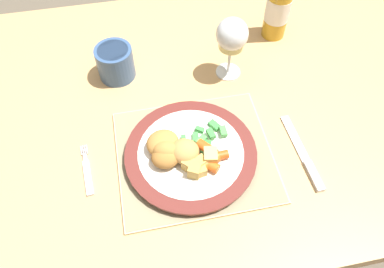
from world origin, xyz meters
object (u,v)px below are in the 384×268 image
at_px(bottle, 280,1).
at_px(drinking_cup, 115,62).
at_px(dining_table, 198,122).
at_px(wine_glass, 232,37).
at_px(table_knife, 305,158).
at_px(dinner_plate, 191,154).
at_px(fork, 87,173).

height_order(bottle, drinking_cup, bottle).
height_order(dining_table, wine_glass, wine_glass).
height_order(table_knife, drinking_cup, drinking_cup).
bearing_deg(dinner_plate, table_knife, -11.71).
relative_size(fork, drinking_cup, 1.38).
height_order(table_knife, wine_glass, wine_glass).
xyz_separation_m(dinner_plate, fork, (-0.21, 0.00, -0.01)).
height_order(table_knife, bottle, bottle).
xyz_separation_m(fork, table_knife, (0.45, -0.05, 0.00)).
relative_size(dinner_plate, wine_glass, 1.72).
xyz_separation_m(dining_table, bottle, (0.24, 0.19, 0.19)).
xyz_separation_m(dinner_plate, drinking_cup, (-0.13, 0.27, 0.03)).
bearing_deg(bottle, dinner_plate, -130.44).
xyz_separation_m(table_knife, bottle, (0.06, 0.39, 0.10)).
bearing_deg(table_knife, dining_table, 132.97).
bearing_deg(fork, bottle, 33.82).
bearing_deg(table_knife, dinner_plate, 168.29).
xyz_separation_m(dinner_plate, bottle, (0.29, 0.34, 0.09)).
relative_size(dining_table, wine_glass, 9.64).
bearing_deg(wine_glass, bottle, 37.10).
bearing_deg(table_knife, drinking_cup, 138.61).
bearing_deg(dining_table, table_knife, -47.03).
bearing_deg(bottle, drinking_cup, -170.49).
relative_size(fork, table_knife, 0.63).
distance_m(dining_table, drinking_cup, 0.25).
bearing_deg(dining_table, wine_glass, 39.89).
distance_m(fork, table_knife, 0.45).
height_order(dining_table, drinking_cup, drinking_cup).
xyz_separation_m(dining_table, table_knife, (0.19, -0.20, 0.09)).
relative_size(wine_glass, bottle, 0.58).
distance_m(table_knife, wine_glass, 0.31).
relative_size(bottle, drinking_cup, 3.08).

